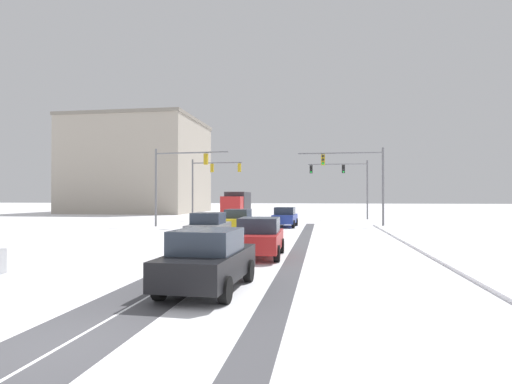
# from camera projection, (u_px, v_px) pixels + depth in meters

# --- Properties ---
(ground_plane) EXTENTS (300.00, 300.00, 0.00)m
(ground_plane) POSITION_uv_depth(u_px,v_px,m) (50.00, 347.00, 6.85)
(ground_plane) COLOR white
(wheel_track_left_lane) EXTENTS (0.74, 33.99, 0.01)m
(wheel_track_left_lane) POSITION_uv_depth(u_px,v_px,m) (301.00, 244.00, 21.58)
(wheel_track_left_lane) COLOR #4C4C51
(wheel_track_left_lane) RESTS_ON ground
(wheel_track_right_lane) EXTENTS (1.09, 33.99, 0.01)m
(wheel_track_right_lane) POSITION_uv_depth(u_px,v_px,m) (230.00, 243.00, 22.17)
(wheel_track_right_lane) COLOR #4C4C51
(wheel_track_right_lane) RESTS_ON ground
(wheel_track_center) EXTENTS (0.91, 33.99, 0.01)m
(wheel_track_center) POSITION_uv_depth(u_px,v_px,m) (250.00, 244.00, 22.00)
(wheel_track_center) COLOR #4C4C51
(wheel_track_center) RESTS_ON ground
(sidewalk_kerb_right) EXTENTS (4.00, 33.99, 0.12)m
(sidewalk_kerb_right) POSITION_uv_depth(u_px,v_px,m) (463.00, 250.00, 18.89)
(sidewalk_kerb_right) COLOR white
(sidewalk_kerb_right) RESTS_ON ground
(traffic_signal_near_left) EXTENTS (6.40, 0.57, 6.50)m
(traffic_signal_near_left) POSITION_uv_depth(u_px,v_px,m) (176.00, 173.00, 34.55)
(traffic_signal_near_left) COLOR slate
(traffic_signal_near_left) RESTS_ON ground
(traffic_signal_near_right) EXTENTS (7.00, 0.40, 6.50)m
(traffic_signal_near_right) POSITION_uv_depth(u_px,v_px,m) (358.00, 172.00, 34.25)
(traffic_signal_near_right) COLOR slate
(traffic_signal_near_right) RESTS_ON ground
(traffic_signal_far_left) EXTENTS (5.53, 0.47, 6.50)m
(traffic_signal_far_left) POSITION_uv_depth(u_px,v_px,m) (210.00, 177.00, 44.48)
(traffic_signal_far_left) COLOR slate
(traffic_signal_far_left) RESTS_ON ground
(traffic_signal_far_right) EXTENTS (6.55, 0.56, 6.50)m
(traffic_signal_far_right) POSITION_uv_depth(u_px,v_px,m) (346.00, 177.00, 46.09)
(traffic_signal_far_right) COLOR slate
(traffic_signal_far_right) RESTS_ON ground
(car_blue_lead) EXTENTS (1.94, 4.15, 1.62)m
(car_blue_lead) POSITION_uv_depth(u_px,v_px,m) (285.00, 217.00, 34.31)
(car_blue_lead) COLOR #233899
(car_blue_lead) RESTS_ON ground
(car_yellow_cab_second) EXTENTS (1.87, 4.12, 1.62)m
(car_yellow_cab_second) POSITION_uv_depth(u_px,v_px,m) (239.00, 221.00, 28.71)
(car_yellow_cab_second) COLOR yellow
(car_yellow_cab_second) RESTS_ON ground
(car_grey_third) EXTENTS (1.93, 4.15, 1.62)m
(car_grey_third) POSITION_uv_depth(u_px,v_px,m) (209.00, 227.00, 22.62)
(car_grey_third) COLOR slate
(car_grey_third) RESTS_ON ground
(car_red_fourth) EXTENTS (1.93, 4.15, 1.62)m
(car_red_fourth) POSITION_uv_depth(u_px,v_px,m) (260.00, 237.00, 17.12)
(car_red_fourth) COLOR red
(car_red_fourth) RESTS_ON ground
(car_black_fifth) EXTENTS (1.96, 4.16, 1.62)m
(car_black_fifth) POSITION_uv_depth(u_px,v_px,m) (208.00, 259.00, 10.99)
(car_black_fifth) COLOR black
(car_black_fifth) RESTS_ON ground
(box_truck_delivery) EXTENTS (2.45, 7.45, 3.02)m
(box_truck_delivery) POSITION_uv_depth(u_px,v_px,m) (237.00, 204.00, 46.45)
(box_truck_delivery) COLOR red
(box_truck_delivery) RESTS_ON ground
(office_building_far_left_block) EXTENTS (19.27, 17.28, 14.70)m
(office_building_far_left_block) POSITION_uv_depth(u_px,v_px,m) (139.00, 166.00, 66.57)
(office_building_far_left_block) COLOR #A89E8E
(office_building_far_left_block) RESTS_ON ground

